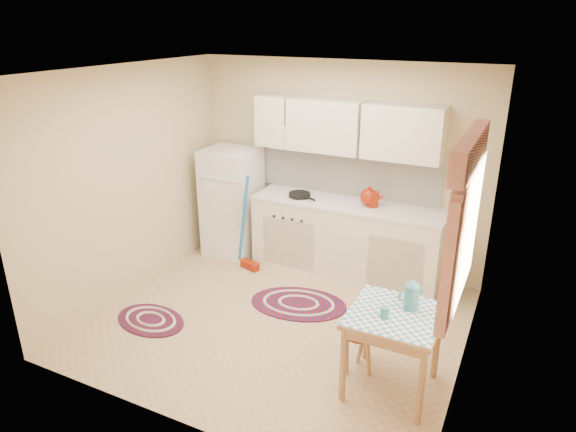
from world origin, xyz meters
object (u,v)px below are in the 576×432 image
object	(u,v)px
base_cabinets	(346,241)
stool	(359,350)
fridge	(232,202)
table	(392,352)

from	to	relation	value
base_cabinets	stool	xyz separation A→B (m)	(0.75, -1.70, -0.23)
fridge	stool	xyz separation A→B (m)	(2.30, -1.65, -0.49)
table	stool	xyz separation A→B (m)	(-0.31, 0.10, -0.15)
table	base_cabinets	bearing A→B (deg)	120.44
fridge	stool	distance (m)	2.87
stool	base_cabinets	bearing A→B (deg)	113.78
base_cabinets	table	xyz separation A→B (m)	(1.06, -1.80, -0.08)
base_cabinets	table	world-z (taller)	base_cabinets
fridge	stool	bearing A→B (deg)	-35.59
base_cabinets	table	bearing A→B (deg)	-59.56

